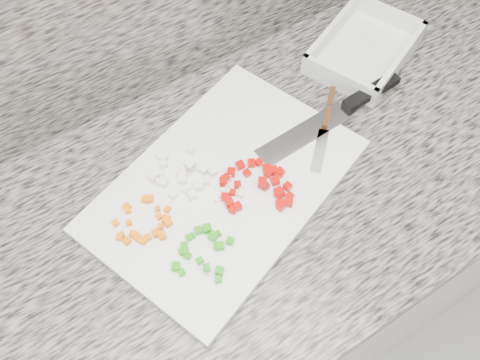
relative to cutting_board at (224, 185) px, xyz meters
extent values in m
cube|color=silver|center=(-0.10, -0.02, -0.48)|extent=(3.92, 0.62, 0.86)
cube|color=slate|center=(-0.10, -0.02, -0.03)|extent=(3.96, 0.64, 0.04)
cube|color=silver|center=(0.00, 0.00, 0.00)|extent=(0.55, 0.45, 0.02)
cube|color=orange|center=(-0.18, 0.00, 0.01)|extent=(0.01, 0.01, 0.01)
cube|color=orange|center=(-0.20, 0.00, 0.01)|extent=(0.01, 0.01, 0.01)
cube|color=orange|center=(-0.17, 0.04, 0.01)|extent=(0.01, 0.01, 0.01)
cube|color=orange|center=(-0.12, -0.01, 0.01)|extent=(0.02, 0.02, 0.01)
cube|color=orange|center=(-0.11, 0.01, 0.01)|extent=(0.01, 0.01, 0.01)
cube|color=orange|center=(-0.12, -0.02, 0.01)|extent=(0.01, 0.01, 0.01)
cube|color=orange|center=(-0.17, -0.02, 0.01)|extent=(0.02, 0.02, 0.01)
cube|color=orange|center=(-0.13, 0.04, 0.01)|extent=(0.02, 0.02, 0.01)
cube|color=orange|center=(-0.18, -0.01, 0.01)|extent=(0.01, 0.01, 0.01)
cube|color=orange|center=(-0.13, 0.00, 0.01)|extent=(0.01, 0.01, 0.01)
cube|color=orange|center=(-0.20, 0.03, 0.01)|extent=(0.01, 0.01, 0.01)
cube|color=orange|center=(-0.18, -0.01, 0.01)|extent=(0.01, 0.01, 0.01)
cube|color=orange|center=(-0.16, -0.02, 0.01)|extent=(0.01, 0.01, 0.01)
cube|color=orange|center=(-0.14, -0.03, 0.01)|extent=(0.01, 0.01, 0.01)
cube|color=orange|center=(-0.12, 0.02, 0.01)|extent=(0.01, 0.01, 0.01)
cube|color=orange|center=(-0.14, -0.02, 0.01)|extent=(0.01, 0.01, 0.01)
cube|color=orange|center=(-0.18, 0.02, 0.01)|extent=(0.01, 0.01, 0.01)
cube|color=orange|center=(-0.15, -0.02, 0.01)|extent=(0.01, 0.01, 0.01)
cube|color=orange|center=(-0.19, -0.01, 0.01)|extent=(0.01, 0.01, 0.01)
cube|color=orange|center=(-0.13, 0.04, 0.01)|extent=(0.02, 0.02, 0.01)
cube|color=orange|center=(-0.20, 0.01, 0.01)|extent=(0.01, 0.01, 0.01)
cube|color=orange|center=(-0.17, 0.05, 0.01)|extent=(0.01, 0.01, 0.01)
cube|color=silver|center=(-0.04, 0.06, 0.03)|extent=(0.02, 0.02, 0.01)
cube|color=silver|center=(-0.08, 0.08, 0.01)|extent=(0.01, 0.01, 0.01)
cube|color=silver|center=(-0.06, 0.01, 0.01)|extent=(0.02, 0.02, 0.01)
cube|color=silver|center=(-0.03, 0.07, 0.01)|extent=(0.02, 0.02, 0.01)
cube|color=silver|center=(-0.05, 0.06, 0.01)|extent=(0.01, 0.01, 0.01)
cube|color=silver|center=(-0.10, 0.08, 0.01)|extent=(0.01, 0.01, 0.01)
cube|color=silver|center=(-0.03, 0.02, 0.01)|extent=(0.02, 0.02, 0.01)
cube|color=silver|center=(-0.02, 0.04, 0.01)|extent=(0.02, 0.02, 0.01)
cube|color=silver|center=(-0.01, 0.03, 0.01)|extent=(0.01, 0.01, 0.01)
cube|color=silver|center=(-0.06, 0.10, 0.02)|extent=(0.02, 0.02, 0.01)
cube|color=silver|center=(-0.07, 0.11, 0.01)|extent=(0.02, 0.02, 0.01)
cube|color=silver|center=(-0.09, 0.06, 0.02)|extent=(0.02, 0.02, 0.01)
cube|color=silver|center=(-0.07, 0.09, 0.01)|extent=(0.01, 0.01, 0.01)
cube|color=silver|center=(-0.04, 0.02, 0.02)|extent=(0.02, 0.02, 0.01)
cube|color=silver|center=(-0.01, 0.09, 0.01)|extent=(0.02, 0.02, 0.01)
cube|color=silver|center=(-0.05, 0.05, 0.01)|extent=(0.02, 0.02, 0.01)
cube|color=silver|center=(-0.09, 0.03, 0.01)|extent=(0.02, 0.02, 0.01)
cube|color=silver|center=(-0.10, 0.08, 0.01)|extent=(0.02, 0.02, 0.01)
cube|color=silver|center=(-0.07, 0.02, 0.01)|extent=(0.02, 0.02, 0.01)
cube|color=silver|center=(-0.06, 0.04, 0.01)|extent=(0.02, 0.02, 0.01)
cube|color=silver|center=(-0.10, 0.06, 0.01)|extent=(0.01, 0.01, 0.01)
cube|color=#248F0D|center=(-0.05, -0.10, 0.01)|extent=(0.02, 0.02, 0.01)
cube|color=#248F0D|center=(-0.13, -0.08, 0.01)|extent=(0.02, 0.02, 0.01)
cube|color=#248F0D|center=(-0.07, -0.08, 0.01)|extent=(0.02, 0.02, 0.01)
cube|color=#248F0D|center=(-0.15, -0.09, 0.01)|extent=(0.02, 0.02, 0.01)
cube|color=#248F0D|center=(-0.11, -0.12, 0.02)|extent=(0.01, 0.01, 0.01)
cube|color=#248F0D|center=(-0.07, -0.06, 0.01)|extent=(0.02, 0.02, 0.01)
cube|color=#248F0D|center=(-0.15, -0.11, 0.01)|extent=(0.01, 0.01, 0.01)
cube|color=#248F0D|center=(-0.11, -0.10, 0.01)|extent=(0.01, 0.01, 0.01)
cube|color=#248F0D|center=(-0.13, -0.07, 0.01)|extent=(0.01, 0.01, 0.01)
cube|color=#248F0D|center=(-0.10, -0.06, 0.01)|extent=(0.01, 0.01, 0.01)
cube|color=#248F0D|center=(-0.12, -0.09, 0.01)|extent=(0.01, 0.01, 0.01)
cube|color=#248F0D|center=(-0.09, -0.06, 0.01)|extent=(0.01, 0.01, 0.01)
cube|color=#248F0D|center=(-0.12, -0.07, 0.01)|extent=(0.02, 0.02, 0.01)
cube|color=#248F0D|center=(-0.10, -0.14, 0.01)|extent=(0.02, 0.02, 0.01)
cube|color=#248F0D|center=(-0.11, -0.06, 0.01)|extent=(0.01, 0.01, 0.01)
cube|color=#248F0D|center=(-0.06, -0.08, 0.01)|extent=(0.01, 0.01, 0.01)
cube|color=#248F0D|center=(-0.08, -0.10, 0.01)|extent=(0.02, 0.02, 0.01)
cube|color=#248F0D|center=(-0.10, -0.15, 0.01)|extent=(0.01, 0.01, 0.01)
cube|color=#248F0D|center=(-0.07, -0.10, 0.01)|extent=(0.02, 0.02, 0.01)
cube|color=#B70702|center=(0.05, -0.04, 0.03)|extent=(0.02, 0.02, 0.01)
cube|color=#B70702|center=(0.08, -0.09, 0.01)|extent=(0.01, 0.01, 0.01)
cube|color=#B70702|center=(0.06, -0.09, 0.02)|extent=(0.02, 0.02, 0.01)
cube|color=#B70702|center=(0.00, 0.00, 0.01)|extent=(0.02, 0.02, 0.01)
cube|color=#B70702|center=(-0.02, -0.06, 0.01)|extent=(0.02, 0.02, 0.01)
cube|color=#B70702|center=(0.06, 0.01, 0.01)|extent=(0.02, 0.02, 0.01)
cube|color=#B70702|center=(0.07, -0.07, 0.02)|extent=(0.02, 0.02, 0.01)
cube|color=#B70702|center=(0.09, -0.04, 0.01)|extent=(0.01, 0.01, 0.01)
cube|color=#B70702|center=(-0.02, -0.03, 0.01)|extent=(0.02, 0.02, 0.01)
cube|color=#B70702|center=(0.09, -0.04, 0.01)|extent=(0.02, 0.02, 0.01)
cube|color=#B70702|center=(0.02, -0.02, 0.01)|extent=(0.02, 0.02, 0.01)
cube|color=#B70702|center=(0.07, -0.08, 0.01)|extent=(0.01, 0.01, 0.01)
cube|color=#B70702|center=(0.06, -0.07, 0.01)|extent=(0.01, 0.01, 0.01)
cube|color=#B70702|center=(-0.01, -0.05, 0.01)|extent=(0.01, 0.01, 0.01)
cube|color=#B70702|center=(0.07, 0.00, 0.01)|extent=(0.01, 0.01, 0.01)
cube|color=#B70702|center=(0.05, -0.05, 0.01)|extent=(0.01, 0.01, 0.01)
cube|color=#B70702|center=(0.07, -0.03, 0.01)|extent=(0.02, 0.02, 0.01)
cube|color=#B70702|center=(0.08, -0.02, 0.02)|extent=(0.02, 0.02, 0.01)
cube|color=#B70702|center=(0.09, -0.07, 0.01)|extent=(0.01, 0.01, 0.01)
cube|color=#B70702|center=(0.04, -0.01, 0.01)|extent=(0.01, 0.01, 0.01)
cube|color=#B70702|center=(0.08, -0.03, 0.01)|extent=(0.02, 0.02, 0.01)
cube|color=#B70702|center=(0.07, -0.05, 0.01)|extent=(0.02, 0.02, 0.01)
cube|color=#B70702|center=(0.01, 0.00, 0.01)|extent=(0.01, 0.01, 0.01)
cube|color=#B70702|center=(0.00, -0.03, 0.01)|extent=(0.01, 0.01, 0.01)
cube|color=#B70702|center=(0.04, 0.01, 0.01)|extent=(0.02, 0.02, 0.01)
cube|color=#B70702|center=(-0.02, -0.04, 0.02)|extent=(0.02, 0.02, 0.01)
cube|color=#B70702|center=(0.07, -0.10, 0.02)|extent=(0.02, 0.02, 0.01)
cube|color=#B70702|center=(0.05, -0.09, 0.01)|extent=(0.02, 0.02, 0.01)
cube|color=#B70702|center=(0.02, 0.01, 0.01)|extent=(0.02, 0.02, 0.01)
cube|color=#F6EFBE|center=(0.01, -0.03, 0.01)|extent=(0.01, 0.01, 0.01)
cube|color=#F6EFBE|center=(0.00, -0.01, 0.01)|extent=(0.01, 0.01, 0.01)
cube|color=#F6EFBE|center=(-0.01, -0.01, 0.01)|extent=(0.01, 0.01, 0.01)
cube|color=#F6EFBE|center=(0.01, 0.00, 0.01)|extent=(0.01, 0.01, 0.01)
cube|color=#F6EFBE|center=(-0.02, -0.02, 0.01)|extent=(0.01, 0.01, 0.01)
cube|color=#F6EFBE|center=(0.02, -0.02, 0.01)|extent=(0.01, 0.01, 0.01)
cube|color=#F6EFBE|center=(-0.02, -0.03, 0.01)|extent=(0.01, 0.01, 0.01)
cube|color=#F6EFBE|center=(0.01, -0.02, 0.01)|extent=(0.01, 0.01, 0.01)
cube|color=#F6EFBE|center=(0.01, -0.04, 0.01)|extent=(0.01, 0.01, 0.01)
cube|color=#F6EFBE|center=(0.00, 0.00, 0.01)|extent=(0.01, 0.01, 0.01)
cube|color=#F6EFBE|center=(-0.02, -0.04, 0.01)|extent=(0.01, 0.01, 0.01)
cube|color=#F6EFBE|center=(-0.03, -0.02, 0.01)|extent=(0.01, 0.01, 0.01)
cube|color=silver|center=(0.18, 0.01, 0.01)|extent=(0.20, 0.05, 0.00)
cube|color=black|center=(0.35, 0.01, 0.02)|extent=(0.13, 0.03, 0.02)
cylinder|color=silver|center=(0.35, 0.01, 0.02)|extent=(0.01, 0.01, 0.00)
cube|color=silver|center=(0.18, -0.04, 0.01)|extent=(0.09, 0.08, 0.00)
cube|color=#482212|center=(0.25, 0.03, 0.02)|extent=(0.08, 0.07, 0.02)
cylinder|color=silver|center=(0.25, 0.03, 0.02)|extent=(0.01, 0.01, 0.00)
cube|color=silver|center=(0.42, 0.11, 0.00)|extent=(0.28, 0.24, 0.01)
cube|color=silver|center=(0.39, 0.19, 0.02)|extent=(0.22, 0.10, 0.04)
cube|color=silver|center=(0.44, 0.04, 0.02)|extent=(0.22, 0.10, 0.04)
cube|color=silver|center=(0.52, 0.16, 0.02)|extent=(0.07, 0.16, 0.04)
cube|color=silver|center=(0.31, 0.07, 0.02)|extent=(0.07, 0.16, 0.04)
camera|label=1|loc=(-0.24, -0.42, 0.81)|focal=40.00mm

